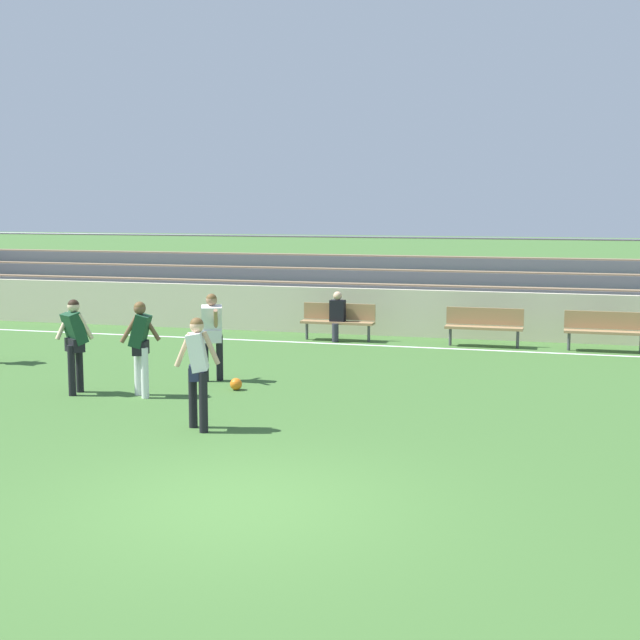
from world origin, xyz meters
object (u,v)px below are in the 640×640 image
bench_near_bin (605,328)px  bench_far_left (338,318)px  player_dark_challenging (141,340)px  player_white_on_ball (197,363)px  soccer_ball (236,384)px  player_dark_deep_cover (75,338)px  bench_near_wall_gap (484,323)px  player_white_dropping_back (212,329)px  spectator_seated (337,312)px  bleacher_stand (313,286)px

bench_near_bin → bench_far_left: bearing=180.0°
player_dark_challenging → player_white_on_ball: 2.68m
bench_near_bin → soccer_ball: (-6.55, -6.25, -0.44)m
player_dark_deep_cover → soccer_ball: size_ratio=7.65×
bench_near_wall_gap → player_dark_challenging: player_dark_challenging is taller
bench_near_bin → player_white_dropping_back: 9.18m
bench_near_wall_gap → spectator_seated: 3.53m
player_dark_challenging → bleacher_stand: bearing=89.3°
spectator_seated → soccer_ball: size_ratio=5.50×
player_dark_challenging → soccer_ball: size_ratio=7.58×
bench_near_wall_gap → spectator_seated: spectator_seated is taller
player_dark_deep_cover → bench_far_left: bearing=68.2°
bench_near_wall_gap → player_dark_challenging: (-5.24, -7.20, 0.45)m
bleacher_stand → spectator_seated: bearing=-65.1°
spectator_seated → player_dark_challenging: 7.30m
player_white_on_ball → player_dark_deep_cover: 3.59m
player_dark_challenging → spectator_seated: bearing=76.5°
spectator_seated → player_white_dropping_back: size_ratio=0.73×
soccer_ball → bench_far_left: bearing=87.1°
bench_near_wall_gap → bench_far_left: (-3.53, 0.00, 0.00)m
player_white_on_ball → soccer_ball: (-0.48, 2.86, -0.90)m
player_white_on_ball → player_dark_deep_cover: player_white_on_ball is taller
spectator_seated → player_white_on_ball: (0.17, -9.00, 0.31)m
bleacher_stand → spectator_seated: bleacher_stand is taller
bench_near_bin → player_dark_challenging: (-7.94, -7.20, 0.45)m
bench_near_wall_gap → bench_near_bin: 2.71m
player_dark_challenging → player_white_on_ball: bearing=-45.6°
player_dark_deep_cover → soccer_ball: 2.96m
spectator_seated → player_white_dropping_back: (-1.04, -5.46, 0.29)m
bleacher_stand → bench_far_left: (1.58, -3.28, -0.45)m
bleacher_stand → soccer_ball: (1.27, -9.54, -0.88)m
bench_far_left → player_white_on_ball: bearing=-88.9°
bench_near_bin → player_dark_deep_cover: 11.73m
bleacher_stand → player_white_on_ball: (1.75, -12.40, 0.02)m
bleacher_stand → player_white_on_ball: bearing=-82.0°
player_dark_challenging → bench_near_bin: bearing=42.2°
soccer_ball → player_white_on_ball: bearing=-80.4°
player_dark_challenging → player_white_dropping_back: (0.67, 1.62, -0.00)m
bench_far_left → bench_near_wall_gap: bearing=0.0°
bench_near_bin → bleacher_stand: bearing=157.2°
bench_near_bin → soccer_ball: bearing=-136.3°
player_white_dropping_back → player_dark_deep_cover: bearing=-137.5°
bleacher_stand → bench_near_bin: 8.49m
bench_near_bin → player_dark_challenging: player_dark_challenging is taller
bench_near_bin → spectator_seated: (-6.24, -0.12, 0.16)m
bench_near_bin → bench_far_left: (-6.24, 0.00, 0.00)m
player_dark_deep_cover → soccer_ball: player_dark_deep_cover is taller
bench_near_bin → spectator_seated: 6.24m
bleacher_stand → player_dark_deep_cover: (-1.35, -10.59, 0.01)m
bench_far_left → player_white_on_ball: player_white_on_ball is taller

